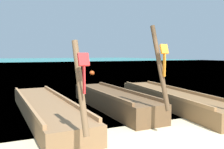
# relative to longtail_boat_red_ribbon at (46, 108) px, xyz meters

# --- Properties ---
(ground) EXTENTS (120.00, 120.00, 0.00)m
(ground) POSITION_rel_longtail_boat_red_ribbon_xyz_m (2.36, -3.90, -0.26)
(ground) COLOR beige
(sea_water) EXTENTS (120.00, 120.00, 0.00)m
(sea_water) POSITION_rel_longtail_boat_red_ribbon_xyz_m (2.36, 58.02, -0.26)
(sea_water) COLOR teal
(sea_water) RESTS_ON ground
(longtail_boat_red_ribbon) EXTENTS (1.52, 7.15, 2.29)m
(longtail_boat_red_ribbon) POSITION_rel_longtail_boat_red_ribbon_xyz_m (0.00, 0.00, 0.00)
(longtail_boat_red_ribbon) COLOR olive
(longtail_boat_red_ribbon) RESTS_ON ground
(longtail_boat_orange_ribbon) EXTENTS (1.21, 5.96, 2.77)m
(longtail_boat_orange_ribbon) POSITION_rel_longtail_boat_red_ribbon_xyz_m (2.42, 0.12, 0.06)
(longtail_boat_orange_ribbon) COLOR brown
(longtail_boat_orange_ribbon) RESTS_ON ground
(longtail_boat_yellow_ribbon) EXTENTS (2.00, 7.44, 2.75)m
(longtail_boat_yellow_ribbon) POSITION_rel_longtail_boat_red_ribbon_xyz_m (4.71, -0.33, 0.02)
(longtail_boat_yellow_ribbon) COLOR brown
(longtail_boat_yellow_ribbon) RESTS_ON ground
(mooring_buoy_near) EXTENTS (0.47, 0.47, 0.47)m
(mooring_buoy_near) POSITION_rel_longtail_boat_red_ribbon_xyz_m (6.34, 13.24, -0.02)
(mooring_buoy_near) COLOR #EA5119
(mooring_buoy_near) RESTS_ON sea_water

